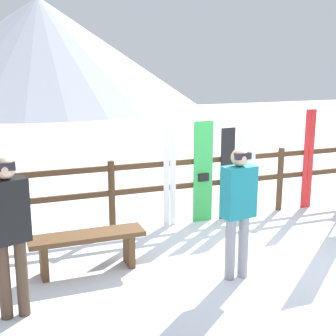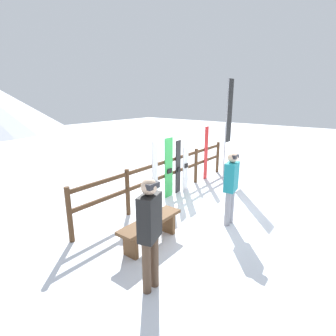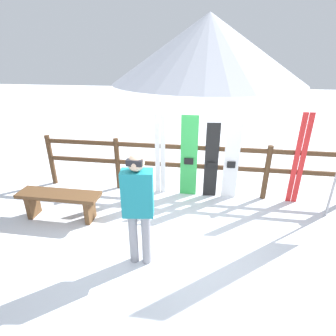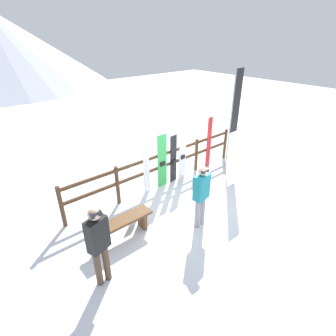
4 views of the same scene
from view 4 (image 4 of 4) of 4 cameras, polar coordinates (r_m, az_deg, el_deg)
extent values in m
plane|color=white|center=(6.85, 7.41, -8.98)|extent=(40.00, 40.00, 0.00)
cylinder|color=#4C331E|center=(6.44, -22.19, -7.85)|extent=(0.10, 0.10, 1.07)
cylinder|color=#4C331E|center=(6.88, -10.94, -3.72)|extent=(0.10, 0.10, 1.07)
cylinder|color=#4C331E|center=(7.58, -1.49, -0.10)|extent=(0.10, 0.10, 1.07)
cylinder|color=#4C331E|center=(8.47, 6.18, 2.85)|extent=(0.10, 0.10, 1.07)
cylinder|color=#4C331E|center=(9.50, 12.31, 5.16)|extent=(0.10, 0.10, 1.07)
cube|color=#4C331E|center=(7.56, -1.49, 0.26)|extent=(5.81, 0.05, 0.08)
cube|color=#4C331E|center=(7.39, -1.52, 2.84)|extent=(5.81, 0.05, 0.08)
cube|color=brown|center=(5.81, -9.95, -11.27)|extent=(1.37, 0.36, 0.06)
cube|color=brown|center=(5.80, -14.24, -15.00)|extent=(0.08, 0.29, 0.42)
cube|color=brown|center=(6.16, -5.62, -11.16)|extent=(0.08, 0.29, 0.42)
cylinder|color=gray|center=(6.09, 6.40, -9.77)|extent=(0.12, 0.12, 0.75)
cylinder|color=gray|center=(6.19, 7.51, -9.13)|extent=(0.12, 0.12, 0.75)
cube|color=teal|center=(5.77, 7.33, -4.12)|extent=(0.40, 0.26, 0.59)
sphere|color=#D8B293|center=(5.57, 7.57, -0.64)|extent=(0.20, 0.20, 0.20)
cube|color=black|center=(5.52, 8.05, -0.63)|extent=(0.18, 0.07, 0.07)
cylinder|color=#4C3828|center=(5.04, -15.01, -20.20)|extent=(0.12, 0.12, 0.79)
cylinder|color=#4C3828|center=(5.08, -13.25, -19.44)|extent=(0.12, 0.12, 0.79)
cube|color=black|center=(4.58, -15.14, -13.79)|extent=(0.41, 0.30, 0.62)
sphere|color=#D8B293|center=(4.32, -15.82, -9.60)|extent=(0.21, 0.21, 0.21)
cube|color=black|center=(4.25, -15.48, -9.73)|extent=(0.19, 0.07, 0.07)
cube|color=white|center=(7.10, -5.10, 0.09)|extent=(0.09, 0.02, 1.58)
cube|color=white|center=(7.15, -4.41, 0.34)|extent=(0.09, 0.02, 1.58)
cube|color=green|center=(7.42, -1.29, 1.50)|extent=(0.32, 0.03, 1.59)
cube|color=black|center=(7.43, -1.15, 0.88)|extent=(0.18, 0.03, 0.12)
cube|color=black|center=(7.69, 1.17, 1.99)|extent=(0.25, 0.05, 1.47)
cube|color=black|center=(7.71, 1.30, 1.43)|extent=(0.14, 0.05, 0.12)
cube|color=white|center=(7.90, 3.17, 2.97)|extent=(0.27, 0.04, 1.54)
cube|color=black|center=(7.92, 3.29, 2.40)|extent=(0.15, 0.04, 0.12)
cube|color=red|center=(8.63, 8.65, 5.42)|extent=(0.09, 0.02, 1.70)
cube|color=red|center=(8.70, 9.12, 5.58)|extent=(0.09, 0.02, 1.70)
cylinder|color=#99999E|center=(8.53, 13.46, 9.84)|extent=(0.04, 0.04, 3.13)
cube|color=black|center=(8.54, 14.73, 13.80)|extent=(0.36, 0.01, 1.96)
camera|label=1|loc=(2.29, 70.87, -39.66)|focal=50.00mm
camera|label=2|loc=(2.15, -61.73, -32.91)|focal=28.00mm
camera|label=3|loc=(4.75, 40.08, 2.88)|focal=28.00mm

